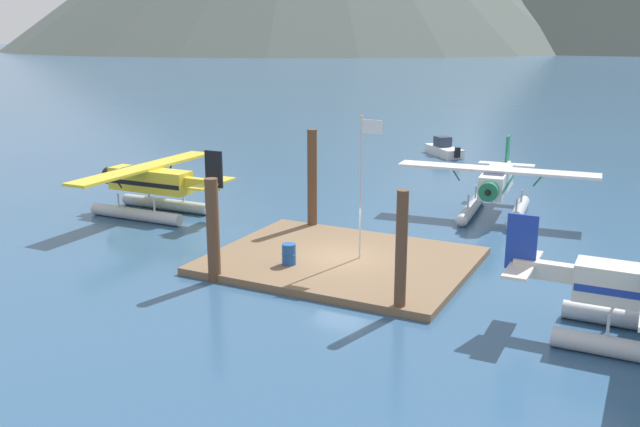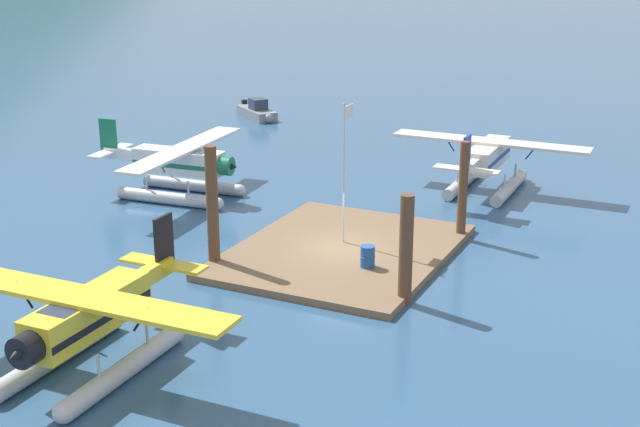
{
  "view_description": "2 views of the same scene",
  "coord_description": "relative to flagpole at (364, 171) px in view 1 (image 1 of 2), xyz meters",
  "views": [
    {
      "loc": [
        11.81,
        -25.3,
        9.55
      ],
      "look_at": [
        -1.0,
        -0.02,
        2.13
      ],
      "focal_mm": 38.45,
      "sensor_mm": 36.0,
      "label": 1
    },
    {
      "loc": [
        -31.36,
        -14.05,
        12.97
      ],
      "look_at": [
        -2.15,
        0.01,
        2.47
      ],
      "focal_mm": 48.34,
      "sensor_mm": 36.0,
      "label": 2
    }
  ],
  "objects": [
    {
      "name": "piling_near_right",
      "position": [
        3.27,
        -4.24,
        -1.85
      ],
      "size": [
        0.41,
        0.41,
        4.47
      ],
      "primitive_type": "cylinder",
      "color": "brown",
      "rests_on": "ground"
    },
    {
      "name": "seaplane_yellow_port_fwd",
      "position": [
        -13.61,
        2.52,
        -2.51
      ],
      "size": [
        7.98,
        10.43,
        3.84
      ],
      "color": "#B7BABF",
      "rests_on": "ground"
    },
    {
      "name": "piling_near_left",
      "position": [
        -4.48,
        -4.45,
        -1.99
      ],
      "size": [
        0.51,
        0.51,
        4.18
      ],
      "primitive_type": "cylinder",
      "color": "brown",
      "rests_on": "ground"
    },
    {
      "name": "ground_plane",
      "position": [
        -0.86,
        -0.29,
        -4.08
      ],
      "size": [
        1200.0,
        1200.0,
        0.0
      ],
      "primitive_type": "plane",
      "color": "#2D5175"
    },
    {
      "name": "fuel_drum",
      "position": [
        -2.4,
        -2.09,
        -3.34
      ],
      "size": [
        0.62,
        0.62,
        0.88
      ],
      "color": "#1E4C99",
      "rests_on": "dock_platform"
    },
    {
      "name": "seaplane_white_bow_right",
      "position": [
        3.16,
        10.7,
        -2.51
      ],
      "size": [
        10.48,
        7.97,
        3.84
      ],
      "color": "#B7BABF",
      "rests_on": "ground"
    },
    {
      "name": "dock_platform",
      "position": [
        -0.86,
        -0.29,
        -3.93
      ],
      "size": [
        10.78,
        8.56,
        0.3
      ],
      "primitive_type": "cube",
      "color": "brown",
      "rests_on": "ground"
    },
    {
      "name": "boat_white_open_north",
      "position": [
        -5.09,
        28.32,
        -3.6
      ],
      "size": [
        3.99,
        4.07,
        1.5
      ],
      "color": "silver",
      "rests_on": "ground"
    },
    {
      "name": "flagpole",
      "position": [
        0.0,
        0.0,
        0.0
      ],
      "size": [
        0.95,
        0.1,
        6.09
      ],
      "color": "silver",
      "rests_on": "dock_platform"
    },
    {
      "name": "piling_far_left",
      "position": [
        -4.41,
        3.86,
        -1.54
      ],
      "size": [
        0.49,
        0.49,
        5.09
      ],
      "primitive_type": "cylinder",
      "color": "brown",
      "rests_on": "ground"
    }
  ]
}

